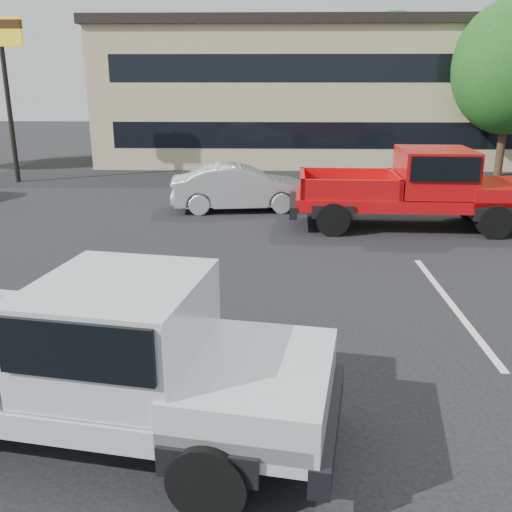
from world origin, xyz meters
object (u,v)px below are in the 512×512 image
Objects in this scene: tree_back at (392,66)px; silver_pickup at (101,352)px; tree_right at (511,67)px; silver_sedan at (240,188)px; red_pickup at (426,185)px; motel_sign at (2,54)px.

silver_pickup is (-8.02, -26.06, -3.36)m from tree_back.
silver_sedan is at bearing -147.11° from tree_right.
motel_sign is at bearing 156.84° from red_pickup.
silver_sedan is (-7.17, -14.58, -3.73)m from tree_back.
tree_right is at bearing 68.53° from silver_pickup.
tree_right is at bearing 6.01° from motel_sign.
silver_pickup is 11.52m from silver_sedan.
tree_back is 1.11× the size of red_pickup.
silver_sedan is (-5.01, 1.95, -0.46)m from red_pickup.
tree_right is 8.55m from tree_back.
tree_back reaches higher than tree_right.
silver_pickup is 0.93× the size of red_pickup.
red_pickup reaches higher than silver_pickup.
tree_back is 1.73× the size of silver_sedan.
tree_right reaches higher than red_pickup.
silver_pickup is at bearing -119.49° from red_pickup.
tree_right reaches higher than silver_sedan.
silver_pickup is at bearing -107.10° from tree_back.
silver_sedan is at bearing -27.41° from motel_sign.
red_pickup is at bearing 68.35° from silver_pickup.
tree_right is 10.43m from red_pickup.
tree_back is 1.20× the size of silver_pickup.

